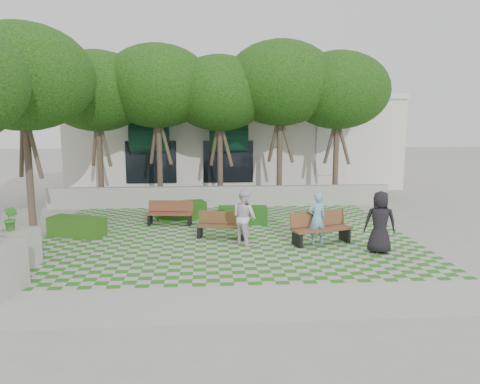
{
  "coord_description": "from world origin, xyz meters",
  "views": [
    {
      "loc": [
        -0.61,
        -14.19,
        3.95
      ],
      "look_at": [
        0.5,
        1.5,
        1.4
      ],
      "focal_mm": 35.0,
      "sensor_mm": 36.0,
      "label": 1
    }
  ],
  "objects": [
    {
      "name": "person_dark",
      "position": [
        4.38,
        -1.28,
        0.92
      ],
      "size": [
        1.02,
        0.8,
        1.83
      ],
      "primitive_type": "imported",
      "rotation": [
        0.0,
        0.0,
        2.88
      ],
      "color": "black",
      "rests_on": "ground"
    },
    {
      "name": "ground",
      "position": [
        0.0,
        0.0,
        0.0
      ],
      "size": [
        90.0,
        90.0,
        0.0
      ],
      "primitive_type": "plane",
      "color": "gray",
      "rests_on": "ground"
    },
    {
      "name": "planter_back",
      "position": [
        -5.73,
        -1.91,
        0.55
      ],
      "size": [
        1.25,
        1.25,
        1.66
      ],
      "rotation": [
        0.0,
        0.0,
        -0.3
      ],
      "color": "#9E9B93",
      "rests_on": "ground"
    },
    {
      "name": "person_white",
      "position": [
        0.53,
        -0.04,
        0.86
      ],
      "size": [
        1.03,
        1.07,
        1.73
      ],
      "primitive_type": "imported",
      "rotation": [
        0.0,
        0.0,
        2.23
      ],
      "color": "silver",
      "rests_on": "ground"
    },
    {
      "name": "retaining_wall",
      "position": [
        0.0,
        6.2,
        0.45
      ],
      "size": [
        15.0,
        0.36,
        0.9
      ],
      "primitive_type": "cube",
      "color": "#9E9B93",
      "rests_on": "ground"
    },
    {
      "name": "lawn",
      "position": [
        0.0,
        1.0,
        0.01
      ],
      "size": [
        12.0,
        12.0,
        0.0
      ],
      "primitive_type": "plane",
      "color": "#2B721E",
      "rests_on": "ground"
    },
    {
      "name": "building",
      "position": [
        0.93,
        14.08,
        2.52
      ],
      "size": [
        18.0,
        8.92,
        5.15
      ],
      "color": "silver",
      "rests_on": "ground"
    },
    {
      "name": "sidewalk_west",
      "position": [
        -7.2,
        1.0,
        0.01
      ],
      "size": [
        2.0,
        12.0,
        0.01
      ],
      "primitive_type": "cube",
      "color": "#9E9B93",
      "rests_on": "ground"
    },
    {
      "name": "sidewalk_south",
      "position": [
        0.0,
        -4.7,
        0.01
      ],
      "size": [
        16.0,
        2.0,
        0.01
      ],
      "primitive_type": "cube",
      "color": "#9E9B93",
      "rests_on": "ground"
    },
    {
      "name": "bench_west",
      "position": [
        -1.99,
        2.83,
        0.42
      ],
      "size": [
        1.71,
        0.74,
        0.87
      ],
      "rotation": [
        0.0,
        0.0,
        -0.12
      ],
      "color": "brown",
      "rests_on": "ground"
    },
    {
      "name": "hedge_midright",
      "position": [
        0.69,
        2.79,
        0.32
      ],
      "size": [
        1.84,
        0.81,
        0.63
      ],
      "primitive_type": "cube",
      "rotation": [
        0.0,
        0.0,
        -0.05
      ],
      "color": "#1B4A13",
      "rests_on": "ground"
    },
    {
      "name": "hedge_midleft",
      "position": [
        -1.65,
        3.76,
        0.33
      ],
      "size": [
        2.03,
        1.3,
        0.66
      ],
      "primitive_type": "cube",
      "rotation": [
        0.0,
        0.0,
        0.31
      ],
      "color": "#1C4913",
      "rests_on": "ground"
    },
    {
      "name": "bench_mid",
      "position": [
        -0.14,
        0.75,
        0.42
      ],
      "size": [
        1.73,
        0.92,
        0.86
      ],
      "rotation": [
        0.0,
        0.0,
        -0.24
      ],
      "color": "#55381D",
      "rests_on": "ground"
    },
    {
      "name": "bench_east",
      "position": [
        2.91,
        -0.13,
        0.48
      ],
      "size": [
        2.01,
        1.16,
        1.0
      ],
      "rotation": [
        0.0,
        0.0,
        0.29
      ],
      "color": "brown",
      "rests_on": "ground"
    },
    {
      "name": "person_blue",
      "position": [
        2.79,
        -0.15,
        0.81
      ],
      "size": [
        0.67,
        0.51,
        1.63
      ],
      "primitive_type": "imported",
      "rotation": [
        0.0,
        0.0,
        3.37
      ],
      "color": "#71B1CE",
      "rests_on": "ground"
    },
    {
      "name": "tree_row",
      "position": [
        -1.86,
        5.95,
        5.18
      ],
      "size": [
        17.7,
        13.4,
        7.41
      ],
      "color": "#47382B",
      "rests_on": "ground"
    },
    {
      "name": "hedge_west",
      "position": [
        -4.96,
        1.32,
        0.32
      ],
      "size": [
        1.98,
        1.31,
        0.64
      ],
      "primitive_type": "cube",
      "rotation": [
        0.0,
        0.0,
        -0.34
      ],
      "color": "#234E15",
      "rests_on": "ground"
    }
  ]
}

